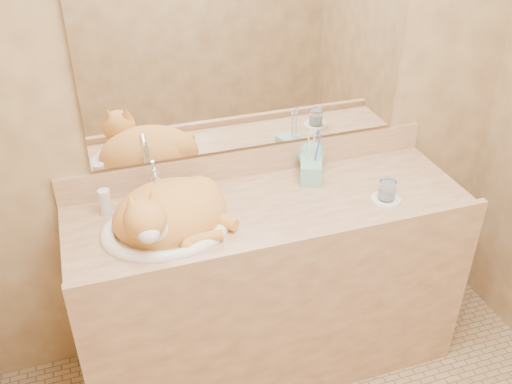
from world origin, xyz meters
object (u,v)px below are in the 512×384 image
object	(u,v)px
sink_basin	(164,213)
water_glass	(387,190)
toothbrush_cup	(313,167)
vanity_counter	(270,287)
cat	(168,211)
soap_dispenser	(312,167)

from	to	relation	value
sink_basin	water_glass	xyz separation A→B (m)	(0.87, -0.08, -0.02)
sink_basin	water_glass	world-z (taller)	sink_basin
toothbrush_cup	sink_basin	bearing A→B (deg)	-166.07
vanity_counter	sink_basin	world-z (taller)	sink_basin
cat	toothbrush_cup	bearing A→B (deg)	5.66
soap_dispenser	toothbrush_cup	xyz separation A→B (m)	(0.03, 0.06, -0.04)
cat	soap_dispenser	size ratio (longest dim) A/B	2.22
sink_basin	soap_dispenser	size ratio (longest dim) A/B	2.38
toothbrush_cup	soap_dispenser	bearing A→B (deg)	-117.93
cat	vanity_counter	bearing A→B (deg)	-6.20
vanity_counter	soap_dispenser	bearing A→B (deg)	21.93
cat	water_glass	world-z (taller)	cat
cat	toothbrush_cup	xyz separation A→B (m)	(0.64, 0.16, -0.02)
soap_dispenser	water_glass	distance (m)	0.31
toothbrush_cup	water_glass	distance (m)	0.33
soap_dispenser	toothbrush_cup	distance (m)	0.08
vanity_counter	sink_basin	bearing A→B (deg)	-177.29
toothbrush_cup	vanity_counter	bearing A→B (deg)	-148.63
sink_basin	cat	xyz separation A→B (m)	(0.02, 0.01, 0.00)
soap_dispenser	vanity_counter	bearing A→B (deg)	-137.01
sink_basin	soap_dispenser	bearing A→B (deg)	8.15
vanity_counter	soap_dispenser	world-z (taller)	soap_dispenser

